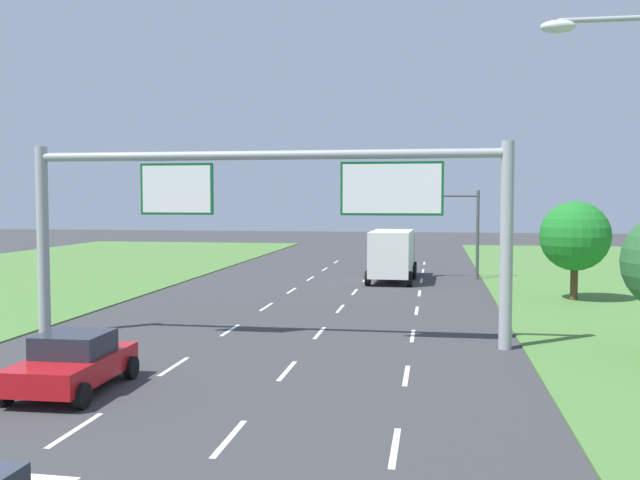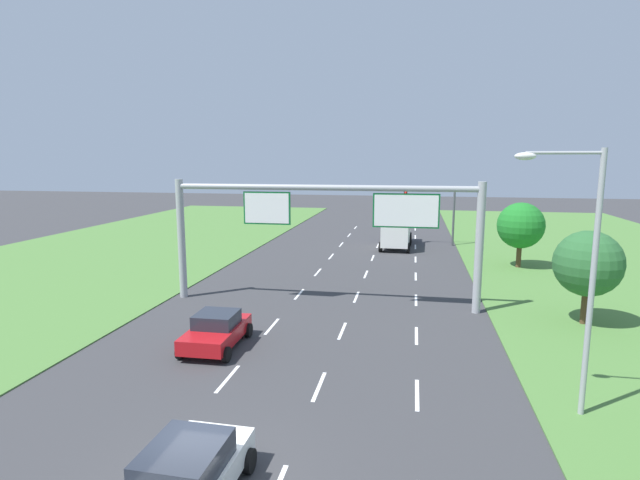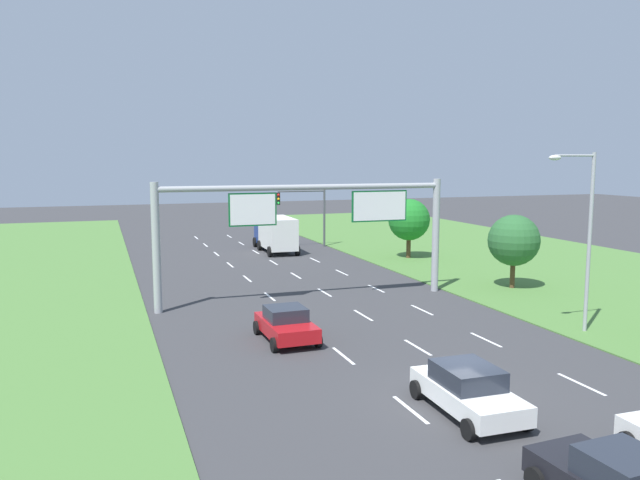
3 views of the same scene
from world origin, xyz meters
The scene contains 8 objects.
lane_dashes_inner_left centered at (-1.75, 15.00, 0.00)m, with size 0.14×68.40×0.01m.
lane_dashes_inner_right centered at (1.75, 15.00, 0.00)m, with size 0.14×68.40×0.01m.
lane_dashes_slip centered at (5.25, 15.00, 0.00)m, with size 0.14×68.40×0.01m.
car_far_ahead centered at (-3.38, 8.94, 0.77)m, with size 2.26×4.06×1.54m.
box_truck centered at (3.49, 35.74, 1.69)m, with size 2.84×7.54×3.13m.
sign_gantry centered at (0.30, 16.17, 4.88)m, with size 17.24×0.44×7.00m.
traffic_light_mast centered at (6.76, 37.29, 3.87)m, with size 4.76×0.49×5.60m.
roadside_tree_far centered at (12.86, 28.26, 3.22)m, with size 3.43×3.43×4.95m.
Camera 1 is at (6.00, -8.34, 5.08)m, focal length 40.00 mm.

